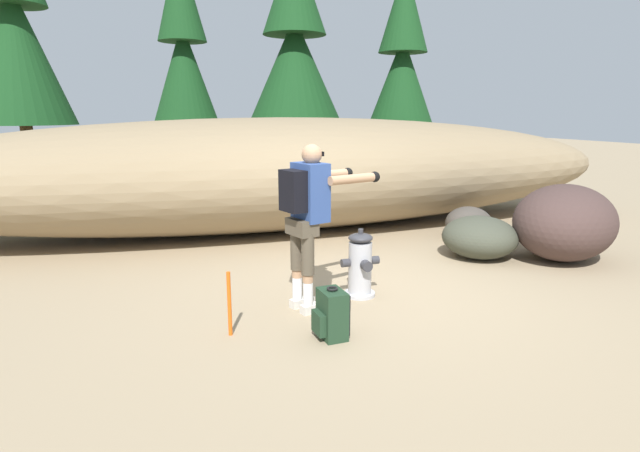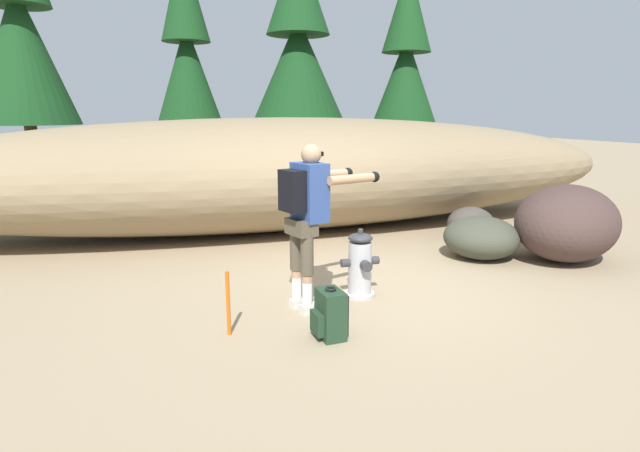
# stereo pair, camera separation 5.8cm
# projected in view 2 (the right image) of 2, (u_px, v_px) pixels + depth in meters

# --- Properties ---
(ground_plane) EXTENTS (56.00, 56.00, 0.04)m
(ground_plane) POSITION_uv_depth(u_px,v_px,m) (360.00, 295.00, 5.72)
(ground_plane) COLOR #998466
(dirt_embankment) EXTENTS (13.21, 3.20, 1.90)m
(dirt_embankment) POSITION_uv_depth(u_px,v_px,m) (282.00, 173.00, 8.81)
(dirt_embankment) COLOR #897556
(dirt_embankment) RESTS_ON ground_plane
(fire_hydrant) EXTENTS (0.43, 0.39, 0.76)m
(fire_hydrant) POSITION_uv_depth(u_px,v_px,m) (360.00, 266.00, 5.57)
(fire_hydrant) COLOR #B2B2B7
(fire_hydrant) RESTS_ON ground_plane
(utility_worker) EXTENTS (1.04, 0.68, 1.68)m
(utility_worker) POSITION_uv_depth(u_px,v_px,m) (309.00, 207.00, 5.05)
(utility_worker) COLOR beige
(utility_worker) RESTS_ON ground_plane
(spare_backpack) EXTENTS (0.30, 0.31, 0.47)m
(spare_backpack) POSITION_uv_depth(u_px,v_px,m) (330.00, 315.00, 4.56)
(spare_backpack) COLOR #1E3823
(spare_backpack) RESTS_ON ground_plane
(boulder_large) EXTENTS (1.40, 1.41, 0.58)m
(boulder_large) POSITION_uv_depth(u_px,v_px,m) (481.00, 238.00, 7.05)
(boulder_large) COLOR #3E4134
(boulder_large) RESTS_ON ground_plane
(boulder_mid) EXTENTS (2.06, 2.00, 1.03)m
(boulder_mid) POSITION_uv_depth(u_px,v_px,m) (566.00, 223.00, 6.92)
(boulder_mid) COLOR #44322E
(boulder_mid) RESTS_ON ground_plane
(boulder_small) EXTENTS (1.08, 1.09, 0.52)m
(boulder_small) POSITION_uv_depth(u_px,v_px,m) (471.00, 223.00, 8.08)
(boulder_small) COLOR #453F38
(boulder_small) RESTS_ON ground_plane
(pine_tree_far_left) EXTENTS (1.97, 1.97, 6.25)m
(pine_tree_far_left) POSITION_uv_depth(u_px,v_px,m) (18.00, 27.00, 9.95)
(pine_tree_far_left) COLOR #47331E
(pine_tree_far_left) RESTS_ON ground_plane
(pine_tree_left) EXTENTS (1.84, 1.84, 5.99)m
(pine_tree_left) POSITION_uv_depth(u_px,v_px,m) (187.00, 58.00, 12.80)
(pine_tree_left) COLOR #47331E
(pine_tree_left) RESTS_ON ground_plane
(pine_tree_center) EXTENTS (2.61, 2.61, 6.36)m
(pine_tree_center) POSITION_uv_depth(u_px,v_px,m) (298.00, 51.00, 13.66)
(pine_tree_center) COLOR #47331E
(pine_tree_center) RESTS_ON ground_plane
(pine_tree_right) EXTENTS (1.90, 1.90, 5.55)m
(pine_tree_right) POSITION_uv_depth(u_px,v_px,m) (406.00, 68.00, 12.93)
(pine_tree_right) COLOR #47331E
(pine_tree_right) RESTS_ON ground_plane
(survey_stake) EXTENTS (0.04, 0.04, 0.60)m
(survey_stake) POSITION_uv_depth(u_px,v_px,m) (228.00, 303.00, 4.60)
(survey_stake) COLOR #E55914
(survey_stake) RESTS_ON ground_plane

